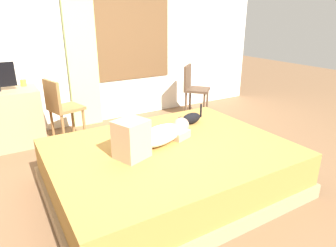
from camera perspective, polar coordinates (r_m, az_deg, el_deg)
The scene contains 10 objects.
ground_plane at distance 2.98m, azimuth 0.00°, elevation -13.16°, with size 16.00×16.00×0.00m, color brown.
back_wall_with_window at distance 4.75m, azimuth -15.73°, elevation 17.20°, with size 6.40×0.14×2.90m.
bed at distance 2.94m, azimuth 0.33°, elevation -8.49°, with size 2.25×1.75×0.46m.
person_lying at distance 2.79m, azimuth -2.84°, elevation -2.30°, with size 0.92×0.53×0.34m.
cat at distance 3.39m, azimuth 4.22°, elevation 0.95°, with size 0.36×0.14×0.21m.
desk at distance 4.36m, azimuth -28.97°, elevation 0.69°, with size 0.90×0.56×0.74m.
cup at distance 4.42m, azimuth -25.97°, elevation 7.03°, with size 0.07×0.07×0.09m, color gold.
chair_by_desk at distance 4.15m, azimuth -19.85°, elevation 3.21°, with size 0.47×0.47×0.86m.
chair_spare at distance 4.99m, azimuth 4.83°, elevation 7.07°, with size 0.54×0.54×0.86m.
curtain_left at distance 4.63m, azimuth -16.29°, elevation 14.02°, with size 0.44×0.06×2.40m, color #ADCC75.
Camera 1 is at (-1.28, -2.13, 1.64)m, focal length 31.82 mm.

